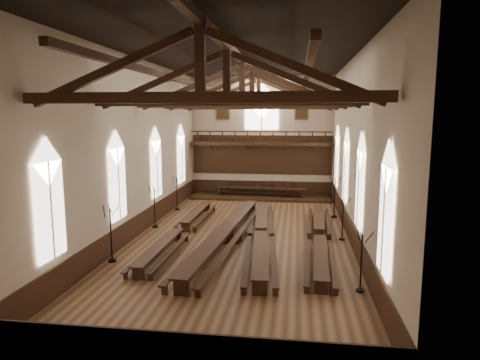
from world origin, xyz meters
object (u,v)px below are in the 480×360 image
Objects in this scene: candelabrum_left_far at (177,200)px; candelabrum_right_mid at (342,227)px; high_table at (260,189)px; refectory_row_c at (261,233)px; refectory_row_a at (181,228)px; candelabrum_right_far at (334,205)px; dais at (260,197)px; candelabrum_left_near at (111,245)px; refectory_row_b at (227,232)px; refectory_row_d at (320,235)px; candelabrum_right_near at (361,273)px; candelabrum_left_mid at (155,215)px.

candelabrum_right_mid is (11.10, -6.07, -0.04)m from candelabrum_left_far.
candelabrum_right_mid reaches higher than high_table.
candelabrum_right_mid reaches higher than refectory_row_c.
candelabrum_right_far is (8.99, 5.77, 0.37)m from refectory_row_a.
refectory_row_c is at bearing -85.10° from dais.
dais is at bearing 73.33° from refectory_row_a.
candelabrum_right_mid is at bearing 24.31° from candelabrum_left_near.
refectory_row_b is 2.04× the size of high_table.
refectory_row_b is 4.99m from refectory_row_d.
candelabrum_right_mid is at bearing 11.16° from refectory_row_b.
refectory_row_c is (4.57, -0.55, 0.06)m from refectory_row_a.
candelabrum_right_far reaches higher than refectory_row_c.
candelabrum_right_far is at bearing 78.47° from refectory_row_d.
candelabrum_left_mid is at bearing 143.64° from candelabrum_right_near.
candelabrum_right_far reaches higher than high_table.
refectory_row_c is 1.94× the size of high_table.
candelabrum_left_mid is at bearing 90.00° from candelabrum_left_near.
refectory_row_b is 1.32× the size of dais.
candelabrum_left_mid is (-0.00, 6.21, -0.04)m from candelabrum_left_near.
dais is 1.54× the size of high_table.
candelabrum_left_far reaches higher than candelabrum_right_mid.
refectory_row_c is at bearing 5.22° from refectory_row_b.
candelabrum_left_near is (-5.63, -16.23, 0.05)m from high_table.
dais is 12.50m from candelabrum_right_mid.
candelabrum_right_near reaches higher than candelabrum_right_mid.
candelabrum_right_near reaches higher than dais.
refectory_row_c is at bearing -85.10° from high_table.
refectory_row_b is 6.38× the size of candelabrum_right_mid.
dais is at bearing 42.45° from candelabrum_left_far.
candelabrum_right_far is at bearing 90.00° from candelabrum_right_near.
candelabrum_right_mid is (11.10, -1.19, -0.08)m from candelabrum_left_mid.
refectory_row_c is 7.39m from candelabrum_right_near.
refectory_row_d is at bearing -3.07° from refectory_row_a.
candelabrum_right_near is (11.10, -1.97, -0.09)m from candelabrum_left_near.
candelabrum_right_mid is 0.84× the size of candelabrum_right_far.
candelabrum_left_near is 15.12m from candelabrum_right_far.
dais is 11.52m from candelabrum_left_mid.
dais is at bearing 132.56° from candelabrum_right_far.
refectory_row_b is 6.05× the size of candelabrum_left_far.
candelabrum_right_mid is at bearing 13.53° from refectory_row_c.
candelabrum_right_near is at bearing -10.04° from candelabrum_left_near.
candelabrum_right_near is at bearing -42.67° from refectory_row_b.
refectory_row_a is 6.92m from candelabrum_left_far.
candelabrum_left_mid is (-4.86, 2.42, 0.20)m from refectory_row_b.
dais is 4.37× the size of candelabrum_left_mid.
dais is 17.20m from candelabrum_left_near.
candelabrum_right_far is at bearing 42.78° from candelabrum_left_near.
refectory_row_a is 4.85× the size of candelabrum_right_far.
dais is at bearing 60.70° from candelabrum_left_mid.
high_table is (-1.05, 12.28, 0.24)m from refectory_row_c.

